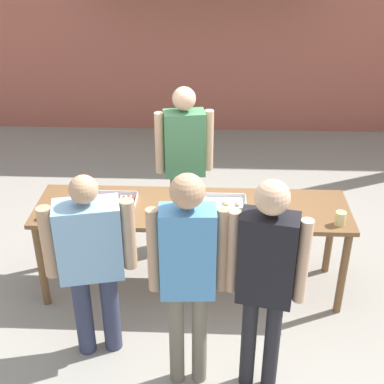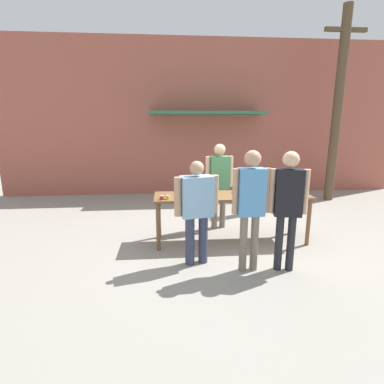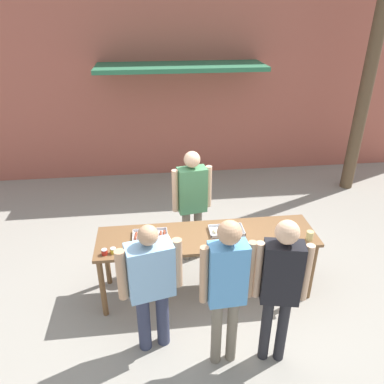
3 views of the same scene
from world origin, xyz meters
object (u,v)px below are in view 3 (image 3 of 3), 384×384
Objects in this scene: food_tray_buns at (226,231)px; person_customer_holding_hotdog at (151,280)px; person_server_behind_table at (192,197)px; utility_pole at (372,59)px; person_customer_waiting_in_line at (227,283)px; food_tray_sausages at (150,236)px; condiment_jar_ketchup at (113,251)px; person_customer_with_cup at (280,282)px; beer_cup at (310,236)px; condiment_jar_mustard at (104,252)px.

person_customer_holding_hotdog reaches higher than food_tray_buns.
utility_pole is (3.53, 2.05, 1.54)m from person_server_behind_table.
food_tray_buns is at bearing -104.69° from person_customer_waiting_in_line.
person_customer_holding_hotdog is at bearing -90.27° from food_tray_sausages.
condiment_jar_ketchup is 1.47m from person_customer_waiting_in_line.
person_customer_holding_hotdog is 0.91× the size of person_customer_with_cup.
food_tray_sausages is 0.97m from food_tray_buns.
beer_cup is at bearing -0.14° from condiment_jar_ketchup.
person_customer_waiting_in_line reaches higher than food_tray_sausages.
condiment_jar_mustard is 0.04× the size of person_customer_holding_hotdog.
condiment_jar_ketchup is 1.94m from person_customer_with_cup.
food_tray_buns is 1.03m from beer_cup.
utility_pole is at bearing 40.86° from food_tray_buns.
person_customer_waiting_in_line is 0.35× the size of utility_pole.
food_tray_buns is (0.97, -0.00, 0.00)m from food_tray_sausages.
person_customer_waiting_in_line reaches higher than person_server_behind_table.
beer_cup reaches higher than food_tray_sausages.
person_customer_with_cup is 0.99× the size of person_customer_waiting_in_line.
condiment_jar_mustard and condiment_jar_ketchup have the same top height.
condiment_jar_mustard is 1.52m from person_server_behind_table.
food_tray_sausages is 5.24m from utility_pole.
person_customer_with_cup reaches higher than condiment_jar_mustard.
condiment_jar_mustard is 1.54m from person_customer_waiting_in_line.
person_customer_waiting_in_line is (-0.53, 0.04, 0.01)m from person_customer_with_cup.
person_customer_waiting_in_line reaches higher than condiment_jar_ketchup.
utility_pole is at bearing 33.06° from condiment_jar_mustard.
person_server_behind_table is 0.98× the size of person_customer_with_cup.
beer_cup is at bearing -45.71° from person_server_behind_table.
person_server_behind_table reaches higher than beer_cup.
condiment_jar_mustard is 0.10m from condiment_jar_ketchup.
person_server_behind_table is 2.01m from person_customer_with_cup.
person_customer_waiting_in_line is (1.17, -0.89, 0.16)m from condiment_jar_ketchup.
food_tray_sausages is at bearing 33.99° from condiment_jar_ketchup.
condiment_jar_mustard is at bearing -60.31° from person_customer_holding_hotdog.
person_customer_with_cup reaches higher than beer_cup.
food_tray_sausages is 6.13× the size of condiment_jar_ketchup.
condiment_jar_mustard is 0.59× the size of beer_cup.
person_customer_waiting_in_line is at bearing -34.57° from condiment_jar_mustard.
person_customer_with_cup is at bearing -80.59° from person_server_behind_table.
person_server_behind_table is (-0.36, 0.69, 0.14)m from food_tray_buns.
person_server_behind_table is at bearing 143.78° from beer_cup.
person_server_behind_table is 4.36m from utility_pole.
condiment_jar_mustard is 0.04× the size of person_server_behind_table.
person_customer_holding_hotdog reaches higher than beer_cup.
person_server_behind_table is at bearing -59.31° from person_customer_with_cup.
food_tray_sausages is 0.93m from person_server_behind_table.
food_tray_sausages is at bearing -61.20° from person_customer_waiting_in_line.
food_tray_sausages is 1.40m from person_customer_waiting_in_line.
utility_pole is at bearing 54.27° from beer_cup.
person_customer_holding_hotdog is (0.53, -0.58, 0.02)m from condiment_jar_mustard.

